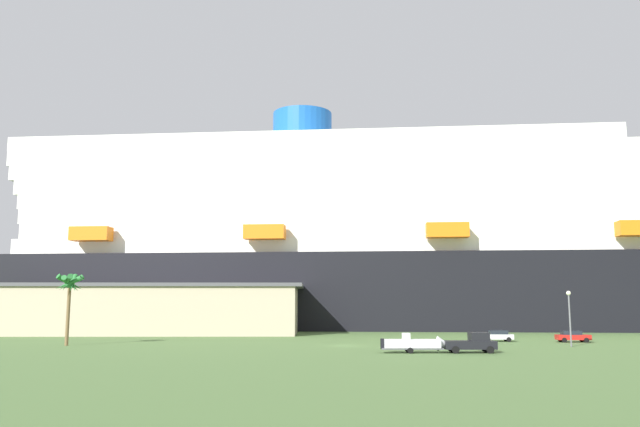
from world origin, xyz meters
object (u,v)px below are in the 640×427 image
Objects in this scene: cruise_ship at (436,253)px; palm_tree at (70,286)px; pickup_truck at (472,343)px; parked_car_silver_sedan at (497,336)px; small_boat_on_trailer at (418,344)px; street_lamp at (569,310)px; parked_car_red_hatchback at (572,336)px.

cruise_ship is 26.54× the size of palm_tree.
cruise_ship is 43.42× the size of pickup_truck.
cruise_ship is 55.01× the size of parked_car_silver_sedan.
street_lamp reaches higher than small_boat_on_trailer.
street_lamp is 1.51× the size of parked_car_red_hatchback.
small_boat_on_trailer is 1.85× the size of parked_car_red_hatchback.
pickup_truck reaches higher than parked_car_silver_sedan.
parked_car_red_hatchback is at bearing 6.79° from palm_tree.
small_boat_on_trailer is 1.22× the size of street_lamp.
pickup_truck reaches higher than parked_car_red_hatchback.
small_boat_on_trailer is at bearing -178.55° from pickup_truck.
parked_car_silver_sedan is (8.27, 20.80, -0.21)m from pickup_truck.
parked_car_red_hatchback is (3.83, 9.54, -3.76)m from street_lamp.
parked_car_red_hatchback is (18.38, 19.42, -0.21)m from pickup_truck.
pickup_truck is at bearing -111.68° from parked_car_silver_sedan.
street_lamp is (14.55, 9.88, 3.55)m from pickup_truck.
palm_tree reaches higher than parked_car_silver_sedan.
parked_car_red_hatchback is (24.35, 19.57, -0.13)m from small_boat_on_trailer.
small_boat_on_trailer is (-5.97, -0.15, -0.08)m from pickup_truck.
palm_tree is 1.34× the size of street_lamp.
small_boat_on_trailer is 1.90× the size of parked_car_silver_sedan.
parked_car_silver_sedan is (-6.28, 10.93, -3.76)m from street_lamp.
cruise_ship is 35.48× the size of street_lamp.
cruise_ship is 28.98× the size of small_boat_on_trailer.
cruise_ship is 71.20m from pickup_truck.
cruise_ship is 50.70m from parked_car_silver_sedan.
pickup_truck is 17.94m from street_lamp.
cruise_ship reaches higher than palm_tree.
cruise_ship reaches higher than street_lamp.
palm_tree is at bearing -134.90° from cruise_ship.
street_lamp is at bearing 34.17° from pickup_truck.
parked_car_red_hatchback is at bearing 38.79° from small_boat_on_trailer.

